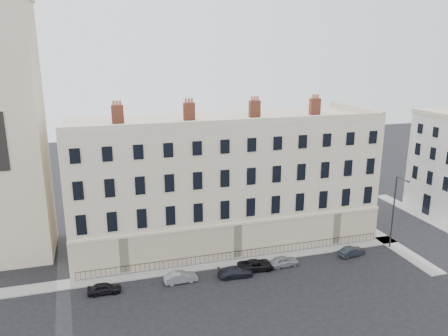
{
  "coord_description": "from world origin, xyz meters",
  "views": [
    {
      "loc": [
        -20.26,
        -37.04,
        22.83
      ],
      "look_at": [
        -6.41,
        10.0,
        9.52
      ],
      "focal_mm": 35.0,
      "sensor_mm": 36.0,
      "label": 1
    }
  ],
  "objects": [
    {
      "name": "terrace",
      "position": [
        -5.97,
        11.97,
        7.5
      ],
      "size": [
        36.22,
        12.22,
        17.0
      ],
      "color": "beige",
      "rests_on": "ground"
    },
    {
      "name": "ground",
      "position": [
        0.0,
        0.0,
        0.0
      ],
      "size": [
        160.0,
        160.0,
        0.0
      ],
      "primitive_type": "plane",
      "color": "black",
      "rests_on": "ground"
    },
    {
      "name": "pavement_terrace",
      "position": [
        -10.0,
        5.0,
        0.06
      ],
      "size": [
        48.0,
        2.0,
        0.12
      ],
      "primitive_type": "cube",
      "color": "gray",
      "rests_on": "ground"
    },
    {
      "name": "car_e",
      "position": [
        -1.87,
        2.56,
        0.58
      ],
      "size": [
        3.48,
        1.61,
        1.16
      ],
      "primitive_type": "imported",
      "rotation": [
        0.0,
        0.0,
        1.64
      ],
      "color": "gray",
      "rests_on": "ground"
    },
    {
      "name": "railings",
      "position": [
        -6.0,
        5.4,
        0.55
      ],
      "size": [
        35.0,
        0.04,
        0.96
      ],
      "color": "black",
      "rests_on": "ground"
    },
    {
      "name": "car_f",
      "position": [
        6.67,
        2.61,
        0.53
      ],
      "size": [
        3.38,
        1.63,
        1.07
      ],
      "primitive_type": "imported",
      "rotation": [
        0.0,
        0.0,
        1.73
      ],
      "color": "black",
      "rests_on": "ground"
    },
    {
      "name": "car_a",
      "position": [
        -20.74,
        2.34,
        0.54
      ],
      "size": [
        3.23,
        1.4,
        1.09
      ],
      "primitive_type": "imported",
      "rotation": [
        0.0,
        0.0,
        1.53
      ],
      "color": "black",
      "rests_on": "ground"
    },
    {
      "name": "car_c",
      "position": [
        -7.56,
        1.83,
        0.54
      ],
      "size": [
        3.76,
        1.67,
        1.07
      ],
      "primitive_type": "imported",
      "rotation": [
        0.0,
        0.0,
        1.52
      ],
      "color": "black",
      "rests_on": "ground"
    },
    {
      "name": "pavement_adjacent",
      "position": [
        23.0,
        10.0,
        0.06
      ],
      "size": [
        2.0,
        20.0,
        0.12
      ],
      "primitive_type": "cube",
      "color": "gray",
      "rests_on": "ground"
    },
    {
      "name": "pavement_east_return",
      "position": [
        13.0,
        8.0,
        0.06
      ],
      "size": [
        2.0,
        24.0,
        0.12
      ],
      "primitive_type": "cube",
      "color": "gray",
      "rests_on": "ground"
    },
    {
      "name": "streetlamp",
      "position": [
        12.2,
        3.06,
        4.92
      ],
      "size": [
        0.49,
        1.91,
        8.89
      ],
      "rotation": [
        0.0,
        0.0,
        -0.16
      ],
      "color": "#292A2E",
      "rests_on": "ground"
    },
    {
      "name": "car_b",
      "position": [
        -13.24,
        2.35,
        0.56
      ],
      "size": [
        3.43,
        1.32,
        1.12
      ],
      "primitive_type": "imported",
      "rotation": [
        0.0,
        0.0,
        1.61
      ],
      "color": "slate",
      "rests_on": "ground"
    },
    {
      "name": "car_d",
      "position": [
        -4.98,
        2.63,
        0.56
      ],
      "size": [
        4.08,
        2.02,
        1.11
      ],
      "primitive_type": "imported",
      "rotation": [
        0.0,
        0.0,
        1.53
      ],
      "color": "black",
      "rests_on": "ground"
    }
  ]
}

